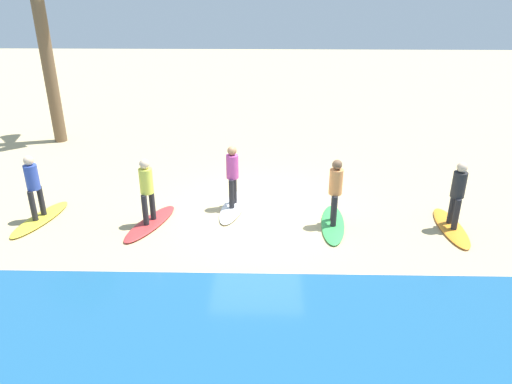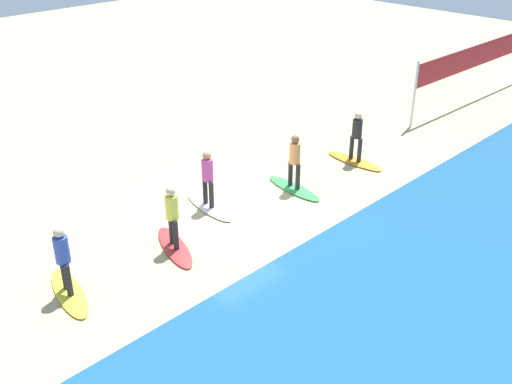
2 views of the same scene
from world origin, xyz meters
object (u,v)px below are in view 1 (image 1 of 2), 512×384
(surfer_orange, at_px, (458,190))
(surfboard_white, at_px, (233,207))
(surfer_red, at_px, (147,186))
(surfboard_yellow, at_px, (40,219))
(surfer_green, at_px, (335,187))
(surfer_yellow, at_px, (33,183))
(surfboard_orange, at_px, (451,227))
(surfboard_red, at_px, (150,223))
(surfboard_green, at_px, (333,224))
(surfer_white, at_px, (232,172))

(surfer_orange, relative_size, surfboard_white, 0.78)
(surfer_red, bearing_deg, surfboard_yellow, -3.45)
(surfboard_white, distance_m, surfer_red, 2.43)
(surfer_green, height_order, surfer_yellow, same)
(surfboard_orange, xyz_separation_m, surfer_red, (7.36, -0.05, 0.99))
(surfboard_white, relative_size, surfboard_red, 1.00)
(surfboard_red, bearing_deg, surfboard_orange, 109.60)
(surfboard_orange, height_order, surfboard_white, same)
(surfboard_orange, distance_m, surfer_green, 3.02)
(surfboard_green, distance_m, surfer_white, 2.86)
(surfboard_red, bearing_deg, surfer_red, 20.02)
(surfboard_orange, relative_size, surfer_orange, 1.28)
(surfboard_orange, distance_m, surfer_white, 5.56)
(surfboard_orange, distance_m, surfer_orange, 0.99)
(surfboard_red, bearing_deg, surfer_orange, 109.60)
(surfboard_green, height_order, surfer_white, surfer_white)
(surfer_green, bearing_deg, surfboard_yellow, -0.92)
(surfboard_orange, height_order, surfer_yellow, surfer_yellow)
(surfboard_yellow, bearing_deg, surfer_yellow, -166.01)
(surfer_white, relative_size, surfer_yellow, 1.00)
(surfer_red, bearing_deg, surfboard_green, -179.33)
(surfer_yellow, bearing_deg, surfer_white, -170.36)
(surfboard_red, bearing_deg, surfer_white, 136.43)
(surfboard_white, bearing_deg, surfer_orange, 87.49)
(surfboard_red, relative_size, surfer_yellow, 1.28)
(surfer_white, distance_m, surfer_red, 2.22)
(surfboard_green, bearing_deg, surfboard_red, -83.61)
(surfboard_orange, xyz_separation_m, surfboard_green, (2.85, -0.11, 0.00))
(surfboard_yellow, bearing_deg, surfboard_green, 103.07)
(surfboard_green, bearing_deg, surfer_orange, 93.58)
(surfboard_orange, height_order, surfer_orange, surfer_orange)
(surfboard_white, relative_size, surfer_yellow, 1.28)
(surfboard_orange, height_order, surfer_green, surfer_green)
(surfboard_yellow, distance_m, surfer_yellow, 0.99)
(surfboard_white, distance_m, surfer_yellow, 4.98)
(surfer_orange, xyz_separation_m, surfer_white, (5.37, -1.04, 0.00))
(surfer_yellow, bearing_deg, surfboard_orange, 178.74)
(surfer_white, distance_m, surfboard_red, 2.43)
(surfboard_orange, bearing_deg, surfer_yellow, -90.85)
(surfer_orange, bearing_deg, surfer_white, -10.96)
(surfer_green, xyz_separation_m, surfer_white, (2.52, -0.93, 0.00))
(surfboard_orange, relative_size, surfer_green, 1.28)
(surfer_green, relative_size, surfer_red, 1.00)
(surfer_white, bearing_deg, surfer_red, 26.41)
(surfboard_orange, height_order, surfboard_green, same)
(surfer_red, bearing_deg, surfer_orange, 179.58)
(surfboard_white, distance_m, surfboard_red, 2.22)
(surfer_green, height_order, surfer_white, same)
(surfer_white, distance_m, surfer_yellow, 4.88)
(surfer_white, xyz_separation_m, surfer_red, (1.99, 0.99, 0.00))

